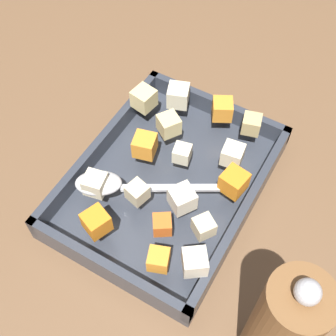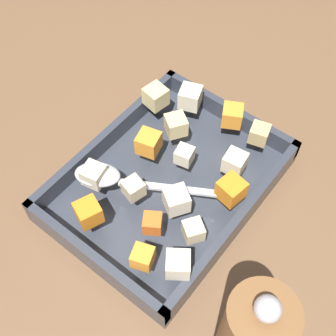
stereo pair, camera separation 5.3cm
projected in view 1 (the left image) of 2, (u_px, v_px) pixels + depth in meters
The scene contains 21 objects.
ground_plane at pixel (153, 194), 0.70m from camera, with size 4.00×4.00×0.00m, color brown.
baking_dish at pixel (168, 184), 0.70m from camera, with size 0.34×0.26×0.05m.
carrot_chunk_corner_ne at pixel (96, 222), 0.60m from camera, with size 0.03×0.03×0.03m, color orange.
carrot_chunk_corner_sw at pixel (145, 145), 0.68m from camera, with size 0.03×0.03×0.03m, color orange.
carrot_chunk_far_left at pixel (222, 109), 0.72m from camera, with size 0.03×0.03×0.03m, color orange.
carrot_chunk_mid_right at pixel (159, 259), 0.58m from camera, with size 0.03×0.03×0.03m, color orange.
carrot_chunk_near_right at pixel (162, 225), 0.61m from camera, with size 0.02×0.02×0.02m, color orange.
carrot_chunk_corner_se at pixel (234, 182), 0.64m from camera, with size 0.03×0.03×0.03m, color orange.
potato_chunk_front_center at pixel (251, 124), 0.70m from camera, with size 0.03×0.03×0.03m, color tan.
potato_chunk_under_handle at pixel (95, 184), 0.64m from camera, with size 0.03×0.03×0.03m, color beige.
potato_chunk_near_spoon at pixel (178, 95), 0.73m from camera, with size 0.03×0.03×0.03m, color beige.
potato_chunk_heap_top at pixel (169, 124), 0.70m from camera, with size 0.03×0.03×0.03m, color #E0CC89.
potato_chunk_back_center at pixel (204, 227), 0.60m from camera, with size 0.03×0.03×0.03m, color beige.
potato_chunk_center at pixel (144, 98), 0.73m from camera, with size 0.03×0.03×0.03m, color #E0CC89.
potato_chunk_near_left at pixel (182, 153), 0.67m from camera, with size 0.02×0.02×0.02m, color beige.
potato_chunk_corner_nw at pixel (233, 154), 0.67m from camera, with size 0.03×0.03×0.03m, color beige.
potato_chunk_far_right at pixel (136, 192), 0.63m from camera, with size 0.03×0.03×0.03m, color beige.
parsnip_chunk_mid_left at pixel (182, 199), 0.62m from camera, with size 0.03×0.03×0.03m, color silver.
parsnip_chunk_rim_edge at pixel (195, 262), 0.57m from camera, with size 0.03×0.03×0.03m, color silver.
serving_spoon at pixel (108, 183), 0.65m from camera, with size 0.13×0.20×0.02m.
pepper_mill at pixel (280, 330), 0.48m from camera, with size 0.07×0.07×0.24m.
Camera 1 is at (0.30, 0.20, 0.60)m, focal length 49.03 mm.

